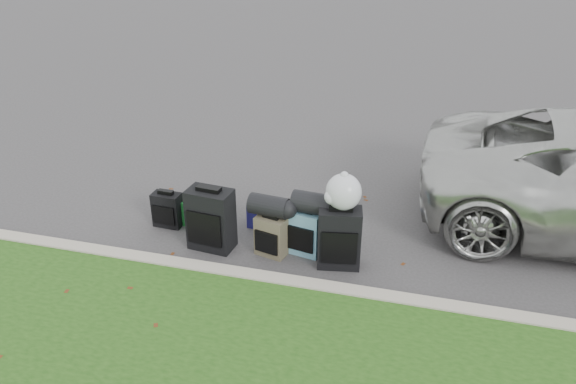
% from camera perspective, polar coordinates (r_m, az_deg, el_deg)
% --- Properties ---
extents(ground, '(120.00, 120.00, 0.00)m').
position_cam_1_polar(ground, '(6.95, 0.37, -4.87)').
color(ground, '#383535').
rests_on(ground, ground).
extents(curb, '(120.00, 0.18, 0.15)m').
position_cam_1_polar(curb, '(6.11, -2.01, -9.09)').
color(curb, '#9E937F').
rests_on(curb, ground).
extents(suitcase_small_black, '(0.37, 0.21, 0.45)m').
position_cam_1_polar(suitcase_small_black, '(7.30, -12.14, -1.76)').
color(suitcase_small_black, black).
rests_on(suitcase_small_black, ground).
extents(suitcase_large_black_left, '(0.55, 0.36, 0.76)m').
position_cam_1_polar(suitcase_large_black_left, '(6.69, -7.84, -2.76)').
color(suitcase_large_black_left, black).
rests_on(suitcase_large_black_left, ground).
extents(suitcase_olive, '(0.40, 0.30, 0.49)m').
position_cam_1_polar(suitcase_olive, '(6.56, -1.69, -4.48)').
color(suitcase_olive, '#443D2C').
rests_on(suitcase_olive, ground).
extents(suitcase_teal, '(0.42, 0.30, 0.55)m').
position_cam_1_polar(suitcase_teal, '(6.57, 1.74, -4.10)').
color(suitcase_teal, teal).
rests_on(suitcase_teal, ground).
extents(suitcase_large_black_right, '(0.52, 0.36, 0.71)m').
position_cam_1_polar(suitcase_large_black_right, '(6.33, 5.24, -4.66)').
color(suitcase_large_black_right, black).
rests_on(suitcase_large_black_right, ground).
extents(tote_green, '(0.31, 0.26, 0.33)m').
position_cam_1_polar(tote_green, '(7.30, -9.38, -2.07)').
color(tote_green, '#186C27').
rests_on(tote_green, ground).
extents(tote_navy, '(0.30, 0.23, 0.32)m').
position_cam_1_polar(tote_navy, '(7.18, -2.83, -2.30)').
color(tote_navy, navy).
rests_on(tote_navy, ground).
extents(duffel_left, '(0.48, 0.29, 0.25)m').
position_cam_1_polar(duffel_left, '(6.43, -1.96, -1.41)').
color(duffel_left, black).
rests_on(duffel_left, suitcase_olive).
extents(duffel_right, '(0.47, 0.29, 0.25)m').
position_cam_1_polar(duffel_right, '(6.35, 2.47, -1.13)').
color(duffel_right, black).
rests_on(duffel_right, suitcase_teal).
extents(trash_bag, '(0.39, 0.39, 0.39)m').
position_cam_1_polar(trash_bag, '(6.11, 5.67, 0.01)').
color(trash_bag, silver).
rests_on(trash_bag, suitcase_large_black_right).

